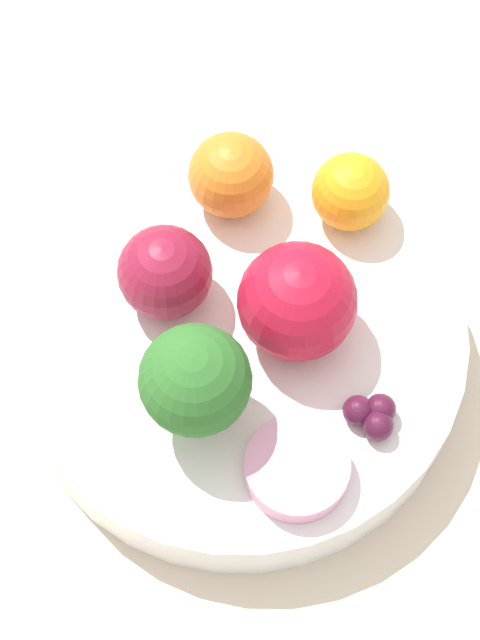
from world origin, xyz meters
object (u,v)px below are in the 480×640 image
Objects in this scene: bowl at (240,344)px; apple_red at (165,272)px; small_cup at (297,468)px; apple_green at (297,302)px; orange_back at (351,192)px; grape_cluster at (370,417)px; orange_front at (231,175)px; broccoli at (195,381)px.

bowl is 0.07m from apple_red.
apple_red is 0.96× the size of small_cup.
small_cup is (-0.04, -0.12, -0.02)m from apple_red.
bowl is 3.95× the size of apple_green.
orange_back is 1.51× the size of grape_cluster.
apple_red reaches higher than grape_cluster.
orange_front is 0.17m from small_cup.
orange_front is (0.06, 0.06, 0.05)m from bowl.
grape_cluster is at bearing -89.18° from bowl.
apple_green reaches higher than orange_front.
bowl is 0.06m from apple_green.
bowl is 4.66× the size of small_cup.
grape_cluster is (-0.06, -0.15, -0.02)m from orange_front.
apple_green is 0.09m from orange_front.
small_cup is (-0.05, -0.08, 0.03)m from bowl.
grape_cluster and small_cup have the same top height.
grape_cluster is 0.55× the size of small_cup.
orange_front is at bearing 62.66° from apple_green.
broccoli is 0.13m from orange_front.
broccoli reaches higher than apple_green.
apple_green is (0.03, -0.07, 0.01)m from apple_red.
orange_back is (0.15, 0.01, -0.02)m from broccoli.
bowl is at bearing 90.82° from grape_cluster.
bowl is at bearing -77.23° from apple_red.
small_cup is at bearing -120.79° from bowl.
apple_green is (0.07, -0.01, -0.01)m from broccoli.
orange_back is at bearing 42.32° from grape_cluster.
orange_front is 0.16m from grape_cluster.
apple_green is 2.17× the size of grape_cluster.
bowl is at bearing 179.67° from orange_back.
small_cup is (-0.05, 0.01, -0.00)m from grape_cluster.
apple_green reaches higher than apple_red.
broccoli is (-0.05, -0.01, 0.06)m from bowl.
broccoli is 0.07m from small_cup.
broccoli is at bearing -174.73° from orange_back.
broccoli is 1.37× the size of apple_red.
bowl is 0.11m from orange_back.
apple_red is at bearing -169.21° from orange_front.
small_cup is (-0.14, -0.08, -0.01)m from orange_back.
broccoli is at bearing 125.82° from grape_cluster.
grape_cluster is (0.01, -0.13, -0.02)m from apple_red.
apple_red is at bearing 94.89° from grape_cluster.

